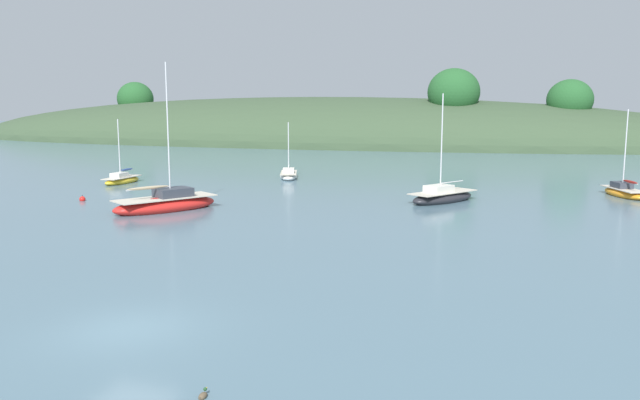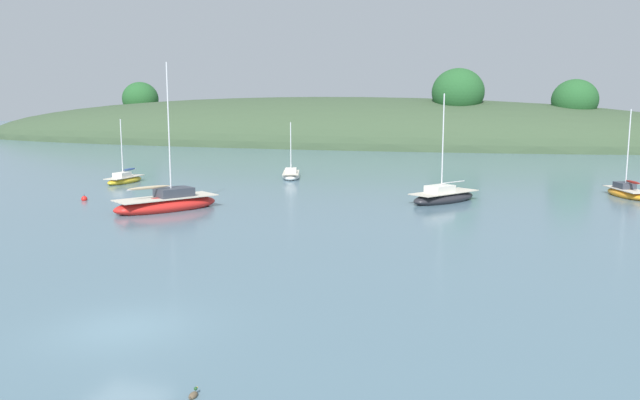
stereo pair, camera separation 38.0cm
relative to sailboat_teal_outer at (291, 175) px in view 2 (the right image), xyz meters
name	(u,v)px [view 2 (the right image)]	position (x,y,z in m)	size (l,w,h in m)	color
ground_plane	(122,329)	(9.35, -39.66, -0.31)	(400.00, 400.00, 0.00)	slate
far_shoreline_hill	(317,142)	(-15.51, 54.16, -0.20)	(150.00, 36.00, 21.11)	#384C33
sailboat_teal_outer	(291,175)	(0.00, 0.00, 0.00)	(3.07, 5.03, 5.50)	white
sailboat_red_portside	(626,192)	(28.65, -3.28, 0.02)	(3.28, 5.21, 6.81)	orange
sailboat_black_sloop	(124,179)	(-12.99, -7.94, 0.00)	(1.59, 4.54, 5.87)	gold
sailboat_orange_cutter	(444,197)	(15.69, -10.28, 0.07)	(5.02, 6.22, 7.96)	#232328
sailboat_grey_yawl	(167,204)	(-1.42, -19.58, 0.13)	(5.95, 7.47, 9.97)	red
mooring_buoy_channel	(84,199)	(-9.48, -17.81, -0.18)	(0.44, 0.44, 0.54)	red
duck_lone_right	(193,395)	(13.82, -43.11, -0.25)	(0.20, 0.43, 0.24)	brown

